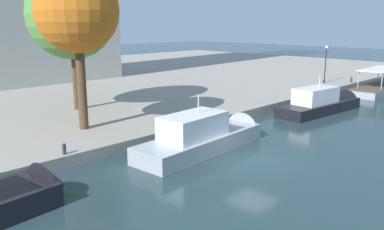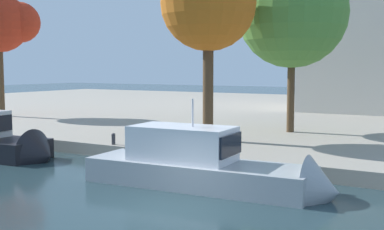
% 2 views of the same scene
% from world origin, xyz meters
% --- Properties ---
extents(ground_plane, '(220.00, 220.00, 0.00)m').
position_xyz_m(ground_plane, '(0.00, 0.00, 0.00)').
color(ground_plane, '#23383D').
extents(dock_promenade, '(120.00, 55.00, 0.70)m').
position_xyz_m(dock_promenade, '(0.00, 34.20, 0.35)').
color(dock_promenade, gray).
rests_on(dock_promenade, ground_plane).
extents(motor_yacht_2, '(10.72, 3.37, 4.64)m').
position_xyz_m(motor_yacht_2, '(-0.11, 3.58, 0.73)').
color(motor_yacht_2, '#9EA3A8').
rests_on(motor_yacht_2, ground_plane).
extents(motor_yacht_3, '(10.71, 3.57, 4.48)m').
position_xyz_m(motor_yacht_3, '(15.41, 3.44, 0.67)').
color(motor_yacht_3, black).
rests_on(motor_yacht_3, ground_plane).
extents(tour_boat_4, '(13.45, 3.61, 4.03)m').
position_xyz_m(tour_boat_4, '(31.11, 3.85, 0.24)').
color(tour_boat_4, '#9EA3A8').
rests_on(tour_boat_4, ground_plane).
extents(mooring_bollard_0, '(0.23, 0.23, 0.64)m').
position_xyz_m(mooring_bollard_0, '(-8.10, 7.09, 1.04)').
color(mooring_bollard_0, '#2D2D33').
rests_on(mooring_bollard_0, dock_promenade).
extents(mooring_bollard_1, '(0.23, 0.23, 0.67)m').
position_xyz_m(mooring_bollard_1, '(30.32, 7.28, 1.06)').
color(mooring_bollard_1, '#2D2D33').
rests_on(mooring_bollard_1, dock_promenade).
extents(lamp_post, '(0.36, 0.36, 4.49)m').
position_xyz_m(lamp_post, '(27.65, 9.50, 3.26)').
color(lamp_post, black).
rests_on(lamp_post, dock_promenade).
extents(tree_0, '(5.54, 5.54, 10.73)m').
position_xyz_m(tree_0, '(-4.32, 11.45, 8.65)').
color(tree_0, '#4C3823').
rests_on(tree_0, dock_promenade).
extents(tree_2, '(7.19, 7.19, 11.42)m').
position_xyz_m(tree_2, '(-1.30, 17.50, 8.69)').
color(tree_2, '#4C3823').
rests_on(tree_2, dock_promenade).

